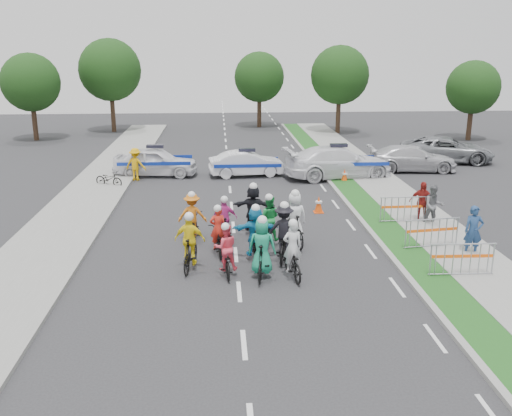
{
  "coord_description": "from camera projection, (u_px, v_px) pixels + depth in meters",
  "views": [
    {
      "loc": [
        -0.5,
        -14.99,
        6.78
      ],
      "look_at": [
        0.8,
        4.82,
        1.1
      ],
      "focal_mm": 40.0,
      "sensor_mm": 36.0,
      "label": 1
    }
  ],
  "objects": [
    {
      "name": "barrier_0",
      "position": [
        462.0,
        261.0,
        17.06
      ],
      "size": [
        2.01,
        0.55,
        1.12
      ],
      "primitive_type": null,
      "rotation": [
        0.0,
        0.0,
        -0.02
      ],
      "color": "#A5A8AD",
      "rests_on": "ground"
    },
    {
      "name": "curb_right",
      "position": [
        370.0,
        231.0,
        21.38
      ],
      "size": [
        0.2,
        60.0,
        0.12
      ],
      "primitive_type": "cube",
      "color": "gray",
      "rests_on": "ground"
    },
    {
      "name": "rider_10",
      "position": [
        192.0,
        221.0,
        20.4
      ],
      "size": [
        1.05,
        1.84,
        1.84
      ],
      "rotation": [
        0.0,
        0.0,
        3.08
      ],
      "color": "black",
      "rests_on": "ground"
    },
    {
      "name": "rider_9",
      "position": [
        225.0,
        225.0,
        20.1
      ],
      "size": [
        0.9,
        1.69,
        1.76
      ],
      "rotation": [
        0.0,
        0.0,
        3.19
      ],
      "color": "black",
      "rests_on": "ground"
    },
    {
      "name": "tree_4",
      "position": [
        259.0,
        77.0,
        47.93
      ],
      "size": [
        4.2,
        4.2,
        6.3
      ],
      "color": "#382619",
      "rests_on": "ground"
    },
    {
      "name": "cone_0",
      "position": [
        319.0,
        205.0,
        23.91
      ],
      "size": [
        0.4,
        0.4,
        0.7
      ],
      "color": "#F24C0C",
      "rests_on": "ground"
    },
    {
      "name": "rider_1",
      "position": [
        262.0,
        254.0,
        17.08
      ],
      "size": [
        0.91,
        1.94,
        1.98
      ],
      "rotation": [
        0.0,
        0.0,
        2.98
      ],
      "color": "black",
      "rests_on": "ground"
    },
    {
      "name": "rider_2",
      "position": [
        226.0,
        255.0,
        17.32
      ],
      "size": [
        0.75,
        1.71,
        1.7
      ],
      "rotation": [
        0.0,
        0.0,
        3.23
      ],
      "color": "black",
      "rests_on": "ground"
    },
    {
      "name": "rider_4",
      "position": [
        284.0,
        237.0,
        18.57
      ],
      "size": [
        1.21,
        2.05,
        1.99
      ],
      "rotation": [
        0.0,
        0.0,
        2.94
      ],
      "color": "black",
      "rests_on": "ground"
    },
    {
      "name": "tree_1",
      "position": [
        340.0,
        75.0,
        44.38
      ],
      "size": [
        4.55,
        4.55,
        6.82
      ],
      "color": "#382619",
      "rests_on": "ground"
    },
    {
      "name": "rider_0",
      "position": [
        292.0,
        258.0,
        17.17
      ],
      "size": [
        0.88,
        1.9,
        1.86
      ],
      "rotation": [
        0.0,
        0.0,
        3.28
      ],
      "color": "black",
      "rests_on": "ground"
    },
    {
      "name": "rider_3",
      "position": [
        190.0,
        247.0,
        17.7
      ],
      "size": [
        1.01,
        1.87,
        1.9
      ],
      "rotation": [
        0.0,
        0.0,
        2.97
      ],
      "color": "black",
      "rests_on": "ground"
    },
    {
      "name": "spectator_2",
      "position": [
        422.0,
        202.0,
        22.38
      ],
      "size": [
        1.05,
        0.83,
        1.67
      ],
      "primitive_type": "imported",
      "rotation": [
        0.0,
        0.0,
        -0.51
      ],
      "color": "maroon",
      "rests_on": "ground"
    },
    {
      "name": "barrier_1",
      "position": [
        432.0,
        234.0,
        19.46
      ],
      "size": [
        2.05,
        0.77,
        1.12
      ],
      "primitive_type": null,
      "rotation": [
        0.0,
        0.0,
        0.14
      ],
      "color": "#A5A8AD",
      "rests_on": "ground"
    },
    {
      "name": "spectator_1",
      "position": [
        434.0,
        206.0,
        21.97
      ],
      "size": [
        0.84,
        0.68,
        1.64
      ],
      "primitive_type": "imported",
      "rotation": [
        0.0,
        0.0,
        -0.08
      ],
      "color": "slate",
      "rests_on": "ground"
    },
    {
      "name": "spectator_0",
      "position": [
        474.0,
        231.0,
        18.87
      ],
      "size": [
        0.67,
        0.48,
        1.71
      ],
      "primitive_type": "imported",
      "rotation": [
        0.0,
        0.0,
        -0.12
      ],
      "color": "navy",
      "rests_on": "ground"
    },
    {
      "name": "rider_6",
      "position": [
        218.0,
        238.0,
        19.06
      ],
      "size": [
        0.76,
        1.77,
        1.75
      ],
      "rotation": [
        0.0,
        0.0,
        3.24
      ],
      "color": "black",
      "rests_on": "ground"
    },
    {
      "name": "police_car_2",
      "position": [
        338.0,
        162.0,
        30.06
      ],
      "size": [
        6.0,
        3.14,
        1.66
      ],
      "primitive_type": "imported",
      "rotation": [
        0.0,
        0.0,
        1.72
      ],
      "color": "white",
      "rests_on": "ground"
    },
    {
      "name": "police_car_0",
      "position": [
        156.0,
        162.0,
        30.59
      ],
      "size": [
        4.63,
        2.28,
        1.52
      ],
      "primitive_type": "imported",
      "rotation": [
        0.0,
        0.0,
        1.46
      ],
      "color": "white",
      "rests_on": "ground"
    },
    {
      "name": "ground",
      "position": [
        239.0,
        292.0,
        16.28
      ],
      "size": [
        90.0,
        90.0,
        0.0
      ],
      "primitive_type": "plane",
      "color": "#28282B",
      "rests_on": "ground"
    },
    {
      "name": "sidewalk_left",
      "position": [
        55.0,
        238.0,
        20.65
      ],
      "size": [
        3.0,
        60.0,
        0.13
      ],
      "primitive_type": "cube",
      "color": "gray",
      "rests_on": "ground"
    },
    {
      "name": "rider_8",
      "position": [
        269.0,
        225.0,
        20.0
      ],
      "size": [
        0.99,
        1.91,
        1.86
      ],
      "rotation": [
        0.0,
        0.0,
        2.94
      ],
      "color": "black",
      "rests_on": "ground"
    },
    {
      "name": "barrier_2",
      "position": [
        404.0,
        211.0,
        22.27
      ],
      "size": [
        2.01,
        0.54,
        1.12
      ],
      "primitive_type": null,
      "rotation": [
        0.0,
        0.0,
        0.02
      ],
      "color": "#A5A8AD",
      "rests_on": "ground"
    },
    {
      "name": "parked_bike",
      "position": [
        109.0,
        179.0,
        28.26
      ],
      "size": [
        1.6,
        1.13,
        0.8
      ],
      "primitive_type": "imported",
      "rotation": [
        0.0,
        0.0,
        1.12
      ],
      "color": "black",
      "rests_on": "ground"
    },
    {
      "name": "civilian_suv",
      "position": [
        447.0,
        150.0,
        34.17
      ],
      "size": [
        5.83,
        3.56,
        1.51
      ],
      "primitive_type": "imported",
      "rotation": [
        0.0,
        0.0,
        1.37
      ],
      "color": "slate",
      "rests_on": "ground"
    },
    {
      "name": "tree_0",
      "position": [
        31.0,
        83.0,
        41.1
      ],
      "size": [
        4.2,
        4.2,
        6.3
      ],
      "color": "#382619",
      "rests_on": "ground"
    },
    {
      "name": "rider_7",
      "position": [
        294.0,
        224.0,
        19.9
      ],
      "size": [
        0.94,
        2.0,
        2.03
      ],
      "rotation": [
        0.0,
        0.0,
        3.34
      ],
      "color": "black",
      "rests_on": "ground"
    },
    {
      "name": "rider_11",
      "position": [
        253.0,
        213.0,
        21.02
      ],
      "size": [
        1.64,
        1.96,
        1.99
      ],
      "rotation": [
        0.0,
        0.0,
        2.96
      ],
      "color": "black",
      "rests_on": "ground"
    },
    {
      "name": "rider_5",
      "position": [
        255.0,
        236.0,
        18.53
      ],
      "size": [
        1.53,
        1.83,
        1.91
      ],
      "rotation": [
        0.0,
        0.0,
        3.18
      ],
      "color": "black",
      "rests_on": "ground"
    },
    {
      "name": "police_car_1",
      "position": [
        247.0,
        164.0,
        30.55
      ],
      "size": [
        4.17,
        1.85,
        1.33
      ],
      "primitive_type": "imported",
      "rotation": [
        0.0,
        0.0,
        1.68
      ],
      "color": "white",
      "rests_on": "ground"
    },
    {
      "name": "sidewalk_right",
      "position": [
        435.0,
        230.0,
        21.54
      ],
      "size": [
        2.4,
        60.0,
        0.13
      ],
      "primitive_type": "cube",
      "color": "gray",
      "rests_on": "ground"
    },
    {
      "name": "tree_2",
      "position": [
        473.0,
        87.0,
        41.3
      ],
      "size": [
        3.85,
        3.85,
        5.77
      ],
      "color": "#382619",
      "rests_on": "ground"
    },
    {
      "name": "tree_3",
      "position": [
        110.0,
        70.0,
        45.06
      ],
      "size": [
        4.9,
        4.9,
        7.35
      ],
      "color": "#382619",
      "rests_on": "ground"
    },
    {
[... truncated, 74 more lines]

